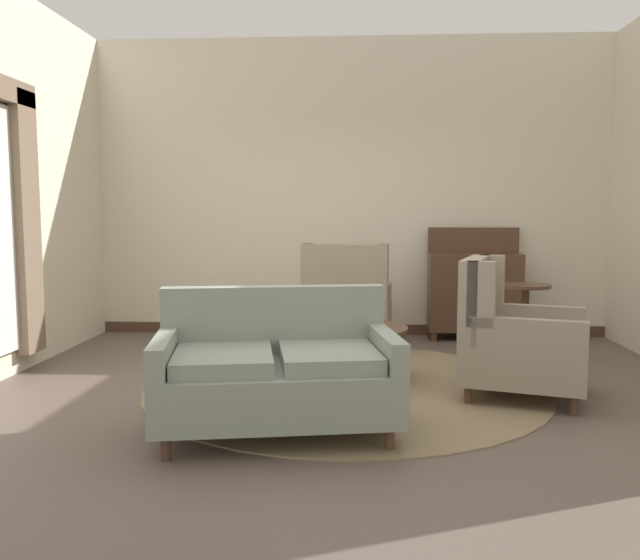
{
  "coord_description": "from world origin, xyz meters",
  "views": [
    {
      "loc": [
        0.09,
        -4.95,
        1.42
      ],
      "look_at": [
        -0.21,
        0.33,
        0.88
      ],
      "focal_mm": 36.74,
      "sensor_mm": 36.0,
      "label": 1
    }
  ],
  "objects_px": {
    "porcelain_vase": "(361,309)",
    "side_table": "(525,315)",
    "armchair_far_left": "(512,340)",
    "armchair_foreground_right": "(347,305)",
    "coffee_table": "(356,336)",
    "settee": "(276,372)",
    "sideboard": "(474,291)"
  },
  "relations": [
    {
      "from": "armchair_foreground_right",
      "to": "coffee_table",
      "type": "bearing_deg",
      "value": 99.76
    },
    {
      "from": "armchair_foreground_right",
      "to": "side_table",
      "type": "bearing_deg",
      "value": 170.14
    },
    {
      "from": "armchair_far_left",
      "to": "side_table",
      "type": "distance_m",
      "value": 1.31
    },
    {
      "from": "armchair_far_left",
      "to": "armchair_foreground_right",
      "type": "xyz_separation_m",
      "value": [
        -1.3,
        1.72,
        0.01
      ]
    },
    {
      "from": "porcelain_vase",
      "to": "armchair_far_left",
      "type": "distance_m",
      "value": 1.25
    },
    {
      "from": "armchair_far_left",
      "to": "coffee_table",
      "type": "bearing_deg",
      "value": 88.59
    },
    {
      "from": "settee",
      "to": "coffee_table",
      "type": "bearing_deg",
      "value": 59.62
    },
    {
      "from": "armchair_far_left",
      "to": "armchair_foreground_right",
      "type": "bearing_deg",
      "value": 54.07
    },
    {
      "from": "coffee_table",
      "to": "side_table",
      "type": "distance_m",
      "value": 1.82
    },
    {
      "from": "settee",
      "to": "sideboard",
      "type": "height_order",
      "value": "sideboard"
    },
    {
      "from": "settee",
      "to": "side_table",
      "type": "xyz_separation_m",
      "value": [
        2.12,
        2.19,
        0.04
      ]
    },
    {
      "from": "settee",
      "to": "armchair_foreground_right",
      "type": "xyz_separation_m",
      "value": [
        0.41,
        2.67,
        0.06
      ]
    },
    {
      "from": "sideboard",
      "to": "side_table",
      "type": "bearing_deg",
      "value": -74.12
    },
    {
      "from": "armchair_far_left",
      "to": "side_table",
      "type": "relative_size",
      "value": 1.49
    },
    {
      "from": "porcelain_vase",
      "to": "sideboard",
      "type": "bearing_deg",
      "value": 55.57
    },
    {
      "from": "porcelain_vase",
      "to": "armchair_far_left",
      "type": "relative_size",
      "value": 0.31
    },
    {
      "from": "armchair_foreground_right",
      "to": "armchair_far_left",
      "type": "bearing_deg",
      "value": 132.83
    },
    {
      "from": "settee",
      "to": "armchair_foreground_right",
      "type": "distance_m",
      "value": 2.7
    },
    {
      "from": "coffee_table",
      "to": "settee",
      "type": "bearing_deg",
      "value": -110.53
    },
    {
      "from": "sideboard",
      "to": "settee",
      "type": "bearing_deg",
      "value": -119.39
    },
    {
      "from": "armchair_far_left",
      "to": "settee",
      "type": "bearing_deg",
      "value": 135.97
    },
    {
      "from": "coffee_table",
      "to": "armchair_foreground_right",
      "type": "xyz_separation_m",
      "value": [
        -0.09,
        1.32,
        0.07
      ]
    },
    {
      "from": "sideboard",
      "to": "armchair_foreground_right",
      "type": "bearing_deg",
      "value": -157.99
    },
    {
      "from": "porcelain_vase",
      "to": "armchair_foreground_right",
      "type": "distance_m",
      "value": 1.3
    },
    {
      "from": "porcelain_vase",
      "to": "side_table",
      "type": "xyz_separation_m",
      "value": [
        1.57,
        0.81,
        -0.17
      ]
    },
    {
      "from": "coffee_table",
      "to": "porcelain_vase",
      "type": "height_order",
      "value": "porcelain_vase"
    },
    {
      "from": "settee",
      "to": "armchair_far_left",
      "type": "xyz_separation_m",
      "value": [
        1.71,
        0.95,
        0.04
      ]
    },
    {
      "from": "porcelain_vase",
      "to": "armchair_foreground_right",
      "type": "bearing_deg",
      "value": 95.97
    },
    {
      "from": "porcelain_vase",
      "to": "side_table",
      "type": "height_order",
      "value": "porcelain_vase"
    },
    {
      "from": "armchair_far_left",
      "to": "armchair_foreground_right",
      "type": "relative_size",
      "value": 0.99
    },
    {
      "from": "armchair_far_left",
      "to": "sideboard",
      "type": "height_order",
      "value": "sideboard"
    },
    {
      "from": "porcelain_vase",
      "to": "sideboard",
      "type": "xyz_separation_m",
      "value": [
        1.27,
        1.86,
        -0.06
      ]
    }
  ]
}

